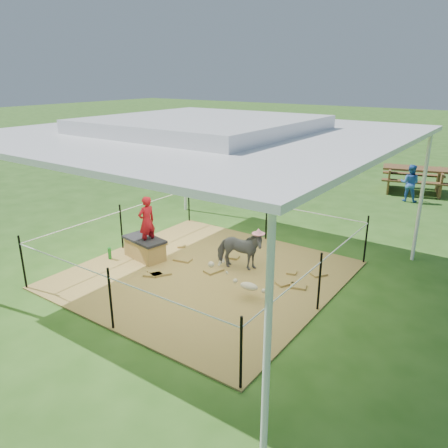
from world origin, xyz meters
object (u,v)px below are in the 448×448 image
Objects in this scene: foal at (249,285)px; distant_person at (410,183)px; pony at (239,250)px; picnic_table_near at (414,180)px; straw_bale at (145,249)px; woman at (146,217)px; green_bottle at (110,253)px.

foal is 0.81× the size of distant_person.
distant_person reaches higher than foal.
pony is 0.48× the size of picnic_table_near.
pony is (1.86, 0.66, 0.20)m from straw_bale.
straw_bale is 0.45× the size of picnic_table_near.
foal is 7.81m from distant_person.
foal is (2.53, -0.22, -0.65)m from woman.
picnic_table_near reaches higher than foal.
woman is 4.32× the size of green_bottle.
distant_person reaches higher than pony.
green_bottle is 8.90m from distant_person.
picnic_table_near is (3.71, 9.21, 0.25)m from green_bottle.
woman is (0.10, 0.00, 0.71)m from straw_bale.
picnic_table_near is 1.73× the size of distant_person.
foal is at bearing -107.72° from picnic_table_near.
straw_bale is 0.78× the size of distant_person.
foal is (3.18, 0.23, 0.13)m from green_bottle.
distant_person is (3.20, 7.56, -0.38)m from woman.
woman is 0.94× the size of distant_person.
distant_person is at bearing -97.66° from picnic_table_near.
pony is at bearing 24.65° from green_bottle.
distant_person reaches higher than straw_bale.
pony is 0.84× the size of distant_person.
woman reaches higher than foal.
foal reaches higher than green_bottle.
pony reaches higher than foal.
foal is 0.47× the size of picnic_table_near.
green_bottle is at bearing 95.43° from pony.
straw_bale is at bearing 170.62° from foal.
distant_person reaches higher than picnic_table_near.
straw_bale is 9.32m from picnic_table_near.
distant_person is at bearing -31.03° from pony.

